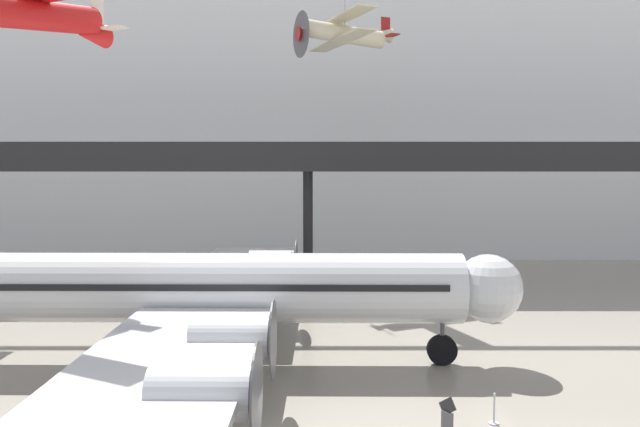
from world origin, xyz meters
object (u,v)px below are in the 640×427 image
Objects in this scene: suspended_plane_red_highwing at (39,14)px; stanchion_barrier at (496,415)px; airliner_silver_main at (194,289)px; suspended_plane_cream_biplane at (346,34)px; info_sign_pedestal at (449,419)px.

stanchion_barrier is at bearing 97.85° from suspended_plane_red_highwing.
stanchion_barrier is (11.39, -6.25, -2.97)m from airliner_silver_main.
suspended_plane_cream_biplane reaches higher than stanchion_barrier.
airliner_silver_main is at bearing 151.26° from stanchion_barrier.
stanchion_barrier is 0.87× the size of info_sign_pedestal.
info_sign_pedestal is at bearing -158.45° from stanchion_barrier.
info_sign_pedestal reaches higher than stanchion_barrier.
suspended_plane_cream_biplane is 7.94× the size of stanchion_barrier.
stanchion_barrier is (4.17, -23.49, -17.26)m from suspended_plane_cream_biplane.
suspended_plane_red_highwing reaches higher than info_sign_pedestal.
suspended_plane_cream_biplane is at bearing 62.44° from info_sign_pedestal.
suspended_plane_red_highwing is at bearing 30.03° from suspended_plane_cream_biplane.
airliner_silver_main is 26.20× the size of info_sign_pedestal.
info_sign_pedestal is (2.45, -24.16, -17.13)m from suspended_plane_cream_biplane.
airliner_silver_main is 30.17× the size of stanchion_barrier.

